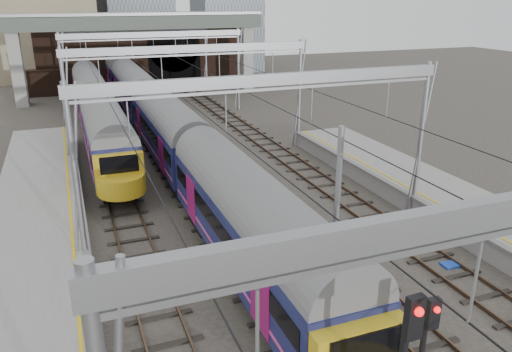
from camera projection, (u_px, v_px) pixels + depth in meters
name	position (u px, v px, depth m)	size (l,w,h in m)	color
ground	(360.00, 344.00, 16.63)	(160.00, 160.00, 0.00)	#38332D
tracks	(224.00, 190.00, 29.79)	(14.40, 80.00, 0.22)	#4C3828
overhead_line	(193.00, 65.00, 33.26)	(16.80, 80.00, 8.00)	gray
retaining_wall	(144.00, 53.00, 61.22)	(28.00, 2.75, 9.00)	#311E15
overbridge	(137.00, 31.00, 54.54)	(28.00, 3.00, 9.25)	gray
train_main	(149.00, 107.00, 40.30)	(2.75, 63.51, 4.74)	black
train_second	(97.00, 110.00, 39.69)	(2.67, 30.90, 4.64)	black
signal_near_centre	(424.00, 352.00, 12.06)	(0.32, 0.45, 4.40)	black
equip_cover_a	(304.00, 250.00, 22.66)	(0.80, 0.56, 0.09)	#1740B1
equip_cover_b	(284.00, 230.00, 24.61)	(0.88, 0.62, 0.10)	#1740B1
equip_cover_c	(451.00, 265.00, 21.44)	(0.79, 0.56, 0.09)	#1740B1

